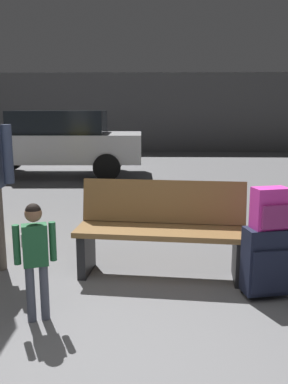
{
  "coord_description": "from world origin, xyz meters",
  "views": [
    {
      "loc": [
        0.32,
        -2.24,
        1.58
      ],
      "look_at": [
        0.21,
        1.3,
        0.85
      ],
      "focal_mm": 38.56,
      "sensor_mm": 36.0,
      "label": 1
    }
  ],
  "objects_px": {
    "child": "(35,250)",
    "parked_car_far": "(56,141)",
    "suitcase": "(267,261)",
    "backpack_bright": "(270,209)",
    "bench": "(162,229)"
  },
  "relations": [
    {
      "from": "backpack_bright",
      "to": "parked_car_far",
      "type": "height_order",
      "value": "parked_car_far"
    },
    {
      "from": "suitcase",
      "to": "parked_car_far",
      "type": "bearing_deg",
      "value": 117.43
    },
    {
      "from": "bench",
      "to": "suitcase",
      "type": "distance_m",
      "value": 1.01
    },
    {
      "from": "backpack_bright",
      "to": "parked_car_far",
      "type": "bearing_deg",
      "value": 117.43
    },
    {
      "from": "parked_car_far",
      "to": "backpack_bright",
      "type": "bearing_deg",
      "value": -62.57
    },
    {
      "from": "backpack_bright",
      "to": "suitcase",
      "type": "bearing_deg",
      "value": 146.21
    },
    {
      "from": "suitcase",
      "to": "backpack_bright",
      "type": "height_order",
      "value": "backpack_bright"
    },
    {
      "from": "child",
      "to": "parked_car_far",
      "type": "bearing_deg",
      "value": 102.34
    },
    {
      "from": "child",
      "to": "parked_car_far",
      "type": "xyz_separation_m",
      "value": [
        -1.49,
        6.81,
        0.25
      ]
    },
    {
      "from": "bench",
      "to": "suitcase",
      "type": "bearing_deg",
      "value": -29.04
    },
    {
      "from": "backpack_bright",
      "to": "bench",
      "type": "bearing_deg",
      "value": 150.95
    },
    {
      "from": "suitcase",
      "to": "parked_car_far",
      "type": "height_order",
      "value": "parked_car_far"
    },
    {
      "from": "suitcase",
      "to": "parked_car_far",
      "type": "xyz_separation_m",
      "value": [
        -3.3,
        6.36,
        0.48
      ]
    },
    {
      "from": "bench",
      "to": "suitcase",
      "type": "relative_size",
      "value": 2.72
    },
    {
      "from": "suitcase",
      "to": "backpack_bright",
      "type": "xyz_separation_m",
      "value": [
        0.0,
        -0.0,
        0.45
      ]
    }
  ]
}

